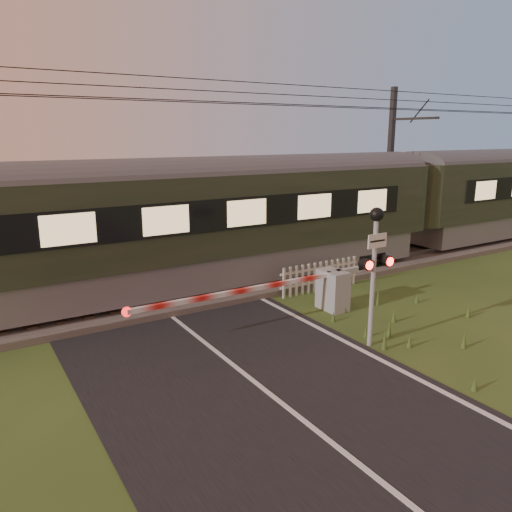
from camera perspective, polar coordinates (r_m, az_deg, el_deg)
ground at (r=9.29m, az=2.29°, el=-16.10°), size 160.00×160.00×0.00m
road at (r=9.13m, az=3.24°, el=-16.62°), size 6.00×140.00×0.03m
track_bed at (r=14.65m, az=-12.06°, el=-4.68°), size 140.00×3.40×0.39m
overhead_wires at (r=13.97m, az=-13.27°, el=17.94°), size 120.00×0.62×0.62m
train at (r=19.90m, az=16.53°, el=5.98°), size 39.48×2.72×3.67m
boom_gate at (r=13.38m, az=7.75°, el=-3.83°), size 6.70×0.83×1.11m
crossing_signal at (r=11.02m, az=13.41°, el=0.40°), size 0.80×0.34×3.12m
picket_fence at (r=15.14m, az=7.36°, el=-2.32°), size 2.89×0.08×0.91m
catenary_mast at (r=22.41m, az=15.19°, el=10.18°), size 0.21×2.45×6.54m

